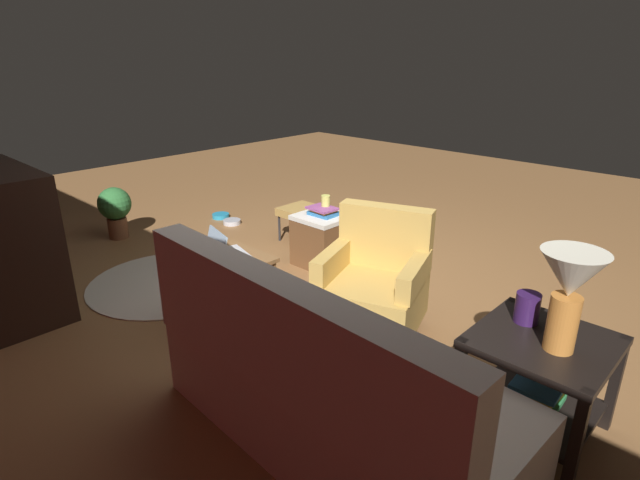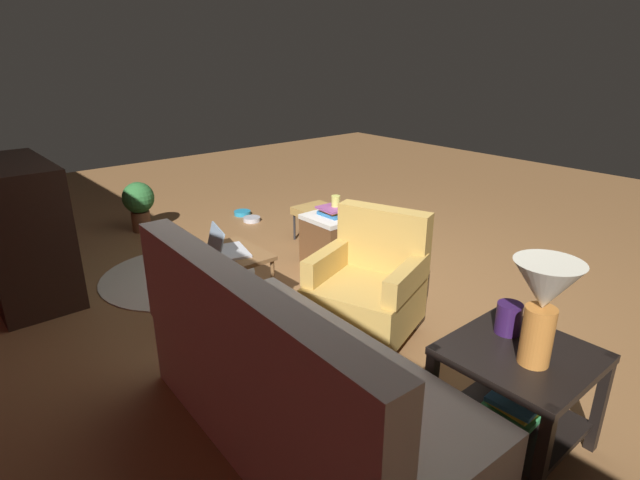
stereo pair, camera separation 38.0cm
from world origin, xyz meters
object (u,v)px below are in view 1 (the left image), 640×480
wicker_hamper (323,240)px  couch (328,387)px  armchair (374,284)px  ottoman (302,212)px  table_lamp (570,285)px  small_vase (527,308)px  laptop_desk (232,263)px  laptop (226,251)px  pet_bowl_teal (221,216)px  book_stack_shelf (536,394)px  book_stack_hamper (323,211)px  side_table (539,370)px  pet_bowl_steel (232,222)px  yellow_mug (326,201)px  potted_plant (115,208)px

wicker_hamper → couch: bearing=133.8°
couch → armchair: size_ratio=2.22×
wicker_hamper → ottoman: (0.58, -0.30, 0.07)m
table_lamp → small_vase: (0.22, -0.15, -0.26)m
laptop_desk → laptop: 0.11m
ottoman → laptop: bearing=116.4°
pet_bowl_teal → book_stack_shelf: bearing=166.3°
table_lamp → book_stack_hamper: 2.58m
side_table → armchair: bearing=-10.2°
couch → table_lamp: table_lamp is taller
book_stack_hamper → ottoman: 0.69m
table_lamp → pet_bowl_steel: table_lamp is taller
side_table → table_lamp: (-0.08, 0.05, 0.52)m
side_table → laptop_desk: (2.13, 0.31, 0.06)m
laptop → yellow_mug: (0.18, -1.25, 0.08)m
armchair → laptop: 1.09m
side_table → pet_bowl_teal: (4.14, -1.02, -0.34)m
book_stack_shelf → pet_bowl_teal: (4.15, -1.01, -0.19)m
laptop_desk → laptop: (0.01, 0.04, 0.11)m
armchair → couch: bearing=116.4°
pet_bowl_steel → potted_plant: 1.26m
couch → pet_bowl_steel: bearing=-29.5°
small_vase → pet_bowl_steel: small_vase is taller
armchair → pet_bowl_teal: size_ratio=4.35×
table_lamp → ottoman: (2.97, -1.21, -0.57)m
book_stack_hamper → wicker_hamper: bearing=-23.0°
small_vase → yellow_mug: small_vase is taller
laptop_desk → ottoman: laptop_desk is taller
side_table → small_vase: 0.32m
table_lamp → book_stack_shelf: (0.08, -0.06, -0.67)m
yellow_mug → potted_plant: 2.32m
armchair → side_table: bearing=169.8°
potted_plant → laptop_desk: bearing=175.4°
table_lamp → laptop: bearing=7.8°
book_stack_shelf → laptop: bearing=9.7°
book_stack_shelf → laptop: size_ratio=0.72×
laptop → ottoman: bearing=-63.6°
small_vase → table_lamp: bearing=145.7°
book_stack_shelf → yellow_mug: (2.32, -0.89, 0.39)m
armchair → ottoman: size_ratio=2.17×
yellow_mug → pet_bowl_steel: 1.66m
armchair → book_stack_shelf: armchair is taller
laptop_desk → wicker_hamper: (0.18, -1.17, -0.18)m
wicker_hamper → ottoman: wicker_hamper is taller
side_table → book_stack_hamper: book_stack_hamper is taller
side_table → pet_bowl_steel: (3.86, -0.98, -0.34)m
laptop → book_stack_hamper: size_ratio=1.42×
small_vase → laptop: small_vase is taller
pet_bowl_steel → potted_plant: bearing=65.1°
potted_plant → small_vase: bearing=-176.8°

